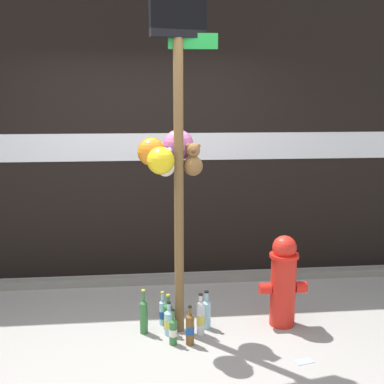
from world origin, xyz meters
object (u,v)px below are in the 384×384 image
(memorial_post, at_px, (172,138))
(bottle_5, at_px, (169,322))
(bottle_2, at_px, (173,331))
(bottle_7, at_px, (201,317))
(fire_hydrant, at_px, (283,280))
(bottle_0, at_px, (190,329))
(bottle_3, at_px, (163,312))
(bottle_4, at_px, (144,315))
(bottle_1, at_px, (178,299))
(bottle_6, at_px, (168,315))
(bottle_8, at_px, (206,313))

(memorial_post, relative_size, bottle_5, 9.49)
(bottle_2, distance_m, bottle_7, 0.28)
(fire_hydrant, bearing_deg, bottle_0, -162.12)
(bottle_3, distance_m, bottle_4, 0.22)
(bottle_2, relative_size, bottle_5, 1.03)
(fire_hydrant, relative_size, bottle_2, 2.68)
(bottle_3, bearing_deg, fire_hydrant, -5.90)
(fire_hydrant, relative_size, bottle_1, 2.30)
(bottle_0, height_order, bottle_6, bottle_0)
(memorial_post, height_order, bottle_0, memorial_post)
(memorial_post, height_order, bottle_1, memorial_post)
(fire_hydrant, height_order, bottle_3, fire_hydrant)
(fire_hydrant, xyz_separation_m, bottle_7, (-0.74, -0.11, -0.26))
(bottle_4, bearing_deg, bottle_0, -32.53)
(bottle_4, distance_m, bottle_6, 0.22)
(memorial_post, xyz_separation_m, bottle_2, (-0.02, -0.25, -1.55))
(bottle_8, bearing_deg, bottle_4, -176.22)
(bottle_1, bearing_deg, bottle_3, -129.40)
(fire_hydrant, bearing_deg, bottle_8, 179.99)
(fire_hydrant, bearing_deg, bottle_3, 174.10)
(bottle_4, xyz_separation_m, bottle_7, (0.48, -0.08, -0.01))
(fire_hydrant, distance_m, bottle_7, 0.79)
(bottle_3, distance_m, bottle_7, 0.39)
(bottle_2, xyz_separation_m, bottle_7, (0.24, 0.14, 0.04))
(bottle_4, xyz_separation_m, bottle_6, (0.21, 0.05, -0.03))
(bottle_2, relative_size, bottle_8, 0.90)
(bottle_4, bearing_deg, bottle_2, -42.97)
(bottle_4, distance_m, bottle_8, 0.55)
(bottle_8, bearing_deg, bottle_2, -140.14)
(bottle_5, bearing_deg, bottle_6, 91.77)
(bottle_1, height_order, bottle_8, bottle_1)
(bottle_1, relative_size, bottle_3, 1.17)
(memorial_post, distance_m, bottle_5, 1.55)
(fire_hydrant, bearing_deg, bottle_6, 179.12)
(bottle_0, relative_size, bottle_4, 0.85)
(bottle_4, relative_size, bottle_8, 1.15)
(bottle_2, distance_m, bottle_5, 0.17)
(bottle_1, bearing_deg, bottle_0, -84.55)
(bottle_4, xyz_separation_m, bottle_5, (0.21, -0.05, -0.04))
(fire_hydrant, height_order, bottle_5, fire_hydrant)
(memorial_post, bearing_deg, bottle_3, 127.51)
(memorial_post, xyz_separation_m, bottle_4, (-0.25, -0.03, -1.51))
(bottle_0, height_order, bottle_3, bottle_0)
(bottle_0, xyz_separation_m, bottle_8, (0.17, 0.27, 0.00))
(bottle_2, distance_m, bottle_4, 0.33)
(memorial_post, bearing_deg, bottle_0, -65.95)
(bottle_4, height_order, bottle_7, bottle_4)
(bottle_2, distance_m, bottle_8, 0.40)
(bottle_2, bearing_deg, fire_hydrant, 14.60)
(bottle_8, bearing_deg, bottle_1, 127.36)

